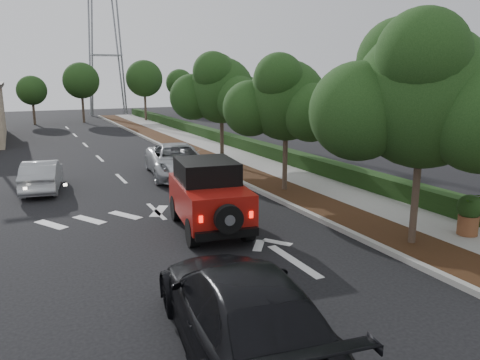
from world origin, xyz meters
TOP-DOWN VIEW (x-y plane):
  - ground at (0.00, 0.00)m, footprint 120.00×120.00m
  - curb at (4.60, 12.00)m, footprint 0.20×70.00m
  - planting_strip at (5.60, 12.00)m, footprint 1.80×70.00m
  - sidewalk at (7.50, 12.00)m, footprint 2.00×70.00m
  - hedge at (8.90, 12.00)m, footprint 0.80×70.00m
  - transmission_tower at (6.00, 48.00)m, footprint 7.00×4.00m
  - street_tree_near at (5.60, -0.50)m, footprint 3.80×3.80m
  - street_tree_mid at (5.60, 6.50)m, footprint 3.20×3.20m
  - street_tree_far at (5.60, 13.00)m, footprint 3.40×3.40m
  - red_jeep at (1.00, 3.52)m, footprint 2.38×4.39m
  - silver_suv_ahead at (2.56, 11.36)m, footprint 3.32×5.83m
  - black_suv_oncoming at (-1.00, -3.03)m, footprint 2.92×5.73m
  - silver_sedan_oncoming at (-3.44, 11.07)m, footprint 1.98×4.11m
  - terracotta_planter at (7.56, -0.74)m, footprint 0.73×0.73m

SIDE VIEW (x-z plane):
  - ground at x=0.00m, z-range 0.00..0.00m
  - transmission_tower at x=6.00m, z-range -14.00..14.00m
  - street_tree_near at x=5.60m, z-range -2.96..2.96m
  - street_tree_mid at x=5.60m, z-range -2.66..2.66m
  - street_tree_far at x=5.60m, z-range -2.81..2.81m
  - planting_strip at x=5.60m, z-range 0.00..0.12m
  - sidewalk at x=7.50m, z-range 0.00..0.12m
  - curb at x=4.60m, z-range 0.00..0.15m
  - hedge at x=8.90m, z-range 0.00..0.80m
  - silver_sedan_oncoming at x=-3.44m, z-range 0.00..1.30m
  - silver_suv_ahead at x=2.56m, z-range 0.00..1.54m
  - black_suv_oncoming at x=-1.00m, z-range 0.00..1.59m
  - terracotta_planter at x=7.56m, z-range 0.22..1.50m
  - red_jeep at x=1.00m, z-range 0.02..2.19m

